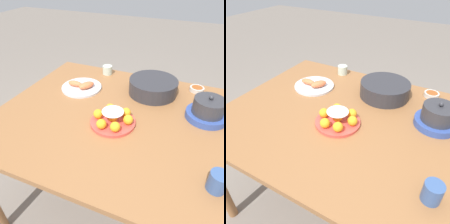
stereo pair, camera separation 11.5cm
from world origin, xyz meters
TOP-DOWN VIEW (x-y plane):
  - ground_plane at (0.00, 0.00)m, footprint 12.00×12.00m
  - dining_table at (0.00, 0.00)m, footprint 1.24×1.07m
  - cake_plate at (0.04, -0.08)m, footprint 0.24×0.24m
  - serving_bowl at (0.16, 0.30)m, footprint 0.30×0.30m
  - sauce_bowl at (0.41, 0.44)m, footprint 0.09×0.09m
  - seafood_platter at (-0.29, 0.18)m, footprint 0.26×0.26m
  - cup_near at (0.54, -0.30)m, footprint 0.07×0.07m
  - cup_far at (-0.22, 0.45)m, footprint 0.07×0.07m
  - warming_pot at (0.48, 0.15)m, footprint 0.22×0.22m

SIDE VIEW (x-z plane):
  - ground_plane at x=0.00m, z-range 0.00..0.00m
  - dining_table at x=0.00m, z-range 0.29..1.06m
  - sauce_bowl at x=0.41m, z-range 0.77..0.80m
  - seafood_platter at x=-0.29m, z-range 0.76..0.82m
  - cake_plate at x=0.04m, z-range 0.76..0.85m
  - cup_far at x=-0.22m, z-range 0.77..0.84m
  - cup_near at x=0.54m, z-range 0.77..0.85m
  - serving_bowl at x=0.16m, z-range 0.78..0.87m
  - warming_pot at x=0.48m, z-range 0.75..0.89m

